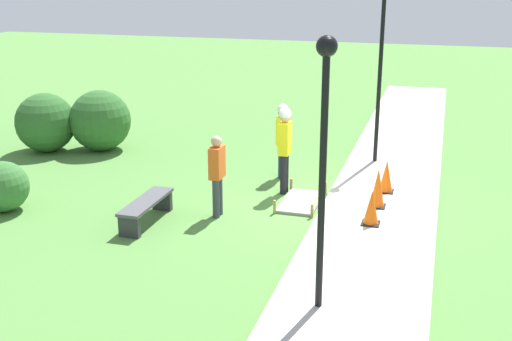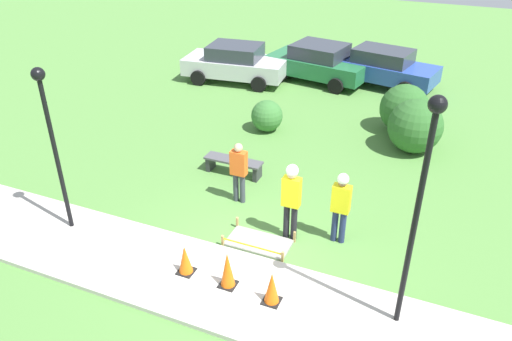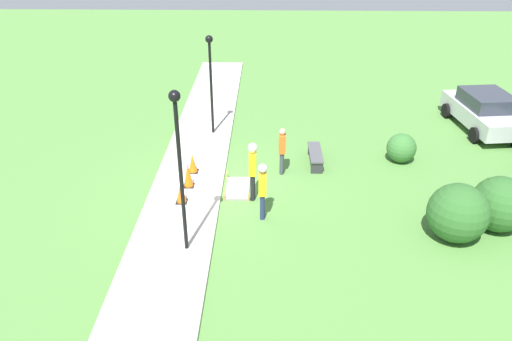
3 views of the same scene
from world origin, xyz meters
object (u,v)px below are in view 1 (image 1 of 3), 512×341
object	(u,v)px
worker_supervisor	(283,134)
worker_assistant	(285,142)
park_bench	(146,207)
traffic_cone_sidewalk_edge	(386,176)
bystander_in_orange_shirt	(217,172)
lamppost_far	(324,136)
traffic_cone_near_patch	(371,208)
lamppost_near	(381,47)
traffic_cone_far_patch	(378,188)

from	to	relation	value
worker_supervisor	worker_assistant	distance (m)	1.09
park_bench	worker_assistant	world-z (taller)	worker_assistant
traffic_cone_sidewalk_edge	bystander_in_orange_shirt	world-z (taller)	bystander_in_orange_shirt
worker_supervisor	lamppost_far	world-z (taller)	lamppost_far
traffic_cone_near_patch	lamppost_far	xyz separation A→B (m)	(-3.28, 0.35, 2.18)
worker_assistant	lamppost_far	world-z (taller)	lamppost_far
bystander_in_orange_shirt	lamppost_near	bearing A→B (deg)	-30.67
traffic_cone_near_patch	lamppost_far	world-z (taller)	lamppost_far
traffic_cone_sidewalk_edge	lamppost_far	size ratio (longest dim) A/B	0.18
traffic_cone_sidewalk_edge	traffic_cone_far_patch	bearing A→B (deg)	175.27
traffic_cone_sidewalk_edge	lamppost_near	bearing A→B (deg)	12.05
traffic_cone_far_patch	lamppost_near	distance (m)	4.05
park_bench	worker_assistant	bearing A→B (deg)	-41.16
traffic_cone_sidewalk_edge	park_bench	size ratio (longest dim) A/B	0.43
traffic_cone_near_patch	bystander_in_orange_shirt	bearing A→B (deg)	93.51
traffic_cone_far_patch	worker_supervisor	world-z (taller)	worker_supervisor
traffic_cone_far_patch	worker_assistant	xyz separation A→B (m)	(0.56, 2.07, 0.65)
worker_supervisor	worker_assistant	world-z (taller)	worker_assistant
traffic_cone_near_patch	worker_assistant	xyz separation A→B (m)	(1.52, 2.06, 0.73)
bystander_in_orange_shirt	traffic_cone_far_patch	bearing A→B (deg)	-69.10
traffic_cone_sidewalk_edge	lamppost_near	world-z (taller)	lamppost_near
traffic_cone_near_patch	traffic_cone_far_patch	bearing A→B (deg)	-0.58
traffic_cone_near_patch	traffic_cone_far_patch	xyz separation A→B (m)	(0.96, -0.01, 0.07)
traffic_cone_near_patch	lamppost_near	world-z (taller)	lamppost_near
traffic_cone_near_patch	park_bench	distance (m)	4.28
traffic_cone_far_patch	traffic_cone_sidewalk_edge	distance (m)	0.97
park_bench	lamppost_far	bearing A→B (deg)	-121.75
traffic_cone_sidewalk_edge	worker_supervisor	world-z (taller)	worker_supervisor
worker_supervisor	worker_assistant	xyz separation A→B (m)	(-1.04, -0.31, 0.11)
traffic_cone_sidewalk_edge	worker_supervisor	size ratio (longest dim) A/B	0.40
park_bench	lamppost_far	distance (m)	5.05
worker_assistant	bystander_in_orange_shirt	distance (m)	1.95
park_bench	worker_assistant	distance (m)	3.33
worker_supervisor	traffic_cone_near_patch	bearing A→B (deg)	-137.12
park_bench	bystander_in_orange_shirt	bearing A→B (deg)	-58.57
traffic_cone_far_patch	traffic_cone_near_patch	bearing A→B (deg)	179.42
bystander_in_orange_shirt	lamppost_far	world-z (taller)	lamppost_far
worker_supervisor	lamppost_near	distance (m)	3.17
traffic_cone_far_patch	worker_supervisor	size ratio (longest dim) A/B	0.46
bystander_in_orange_shirt	lamppost_far	bearing A→B (deg)	-139.59
traffic_cone_sidewalk_edge	worker_assistant	distance (m)	2.30
traffic_cone_sidewalk_edge	lamppost_far	bearing A→B (deg)	175.15
lamppost_near	lamppost_far	world-z (taller)	lamppost_near
lamppost_near	park_bench	bearing A→B (deg)	143.43
traffic_cone_sidewalk_edge	lamppost_far	xyz separation A→B (m)	(-5.21, 0.44, 2.16)
worker_assistant	lamppost_near	distance (m)	3.61
worker_supervisor	lamppost_far	bearing A→B (deg)	-160.92
worker_assistant	bystander_in_orange_shirt	world-z (taller)	worker_assistant
traffic_cone_near_patch	traffic_cone_sidewalk_edge	size ratio (longest dim) A/B	0.94
traffic_cone_near_patch	worker_supervisor	xyz separation A→B (m)	(2.55, 2.37, 0.62)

